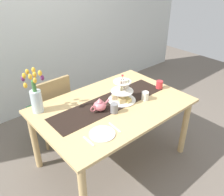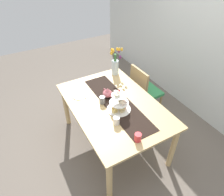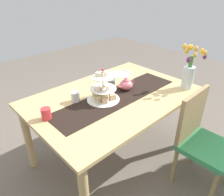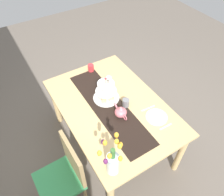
{
  "view_description": "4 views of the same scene",
  "coord_description": "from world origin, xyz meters",
  "px_view_note": "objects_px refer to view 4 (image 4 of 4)",
  "views": [
    {
      "loc": [
        -1.4,
        -1.61,
        2.07
      ],
      "look_at": [
        -0.0,
        0.01,
        0.83
      ],
      "focal_mm": 38.4,
      "sensor_mm": 36.0,
      "label": 1
    },
    {
      "loc": [
        1.75,
        -1.0,
        2.43
      ],
      "look_at": [
        -0.04,
        -0.0,
        0.82
      ],
      "focal_mm": 32.26,
      "sensor_mm": 36.0,
      "label": 2
    },
    {
      "loc": [
        1.23,
        1.29,
        1.72
      ],
      "look_at": [
        0.08,
        0.06,
        0.78
      ],
      "focal_mm": 34.12,
      "sensor_mm": 36.0,
      "label": 3
    },
    {
      "loc": [
        -1.37,
        0.85,
        2.58
      ],
      "look_at": [
        0.01,
        -0.0,
        0.86
      ],
      "focal_mm": 35.06,
      "sensor_mm": 36.0,
      "label": 4
    }
  ],
  "objects_px": {
    "teapot": "(121,112)",
    "mug_grey": "(126,103)",
    "chair_left": "(65,174)",
    "knife_left": "(148,108)",
    "tiered_cake_stand": "(106,93)",
    "mug_white_text": "(109,80)",
    "dining_table": "(112,111)",
    "fork_left": "(166,127)",
    "tulip_vase": "(113,160)",
    "mug_orange": "(91,68)",
    "dinner_plate_left": "(157,117)"
  },
  "relations": [
    {
      "from": "teapot",
      "to": "mug_grey",
      "type": "distance_m",
      "value": 0.15
    },
    {
      "from": "chair_left",
      "to": "knife_left",
      "type": "height_order",
      "value": "chair_left"
    },
    {
      "from": "tiered_cake_stand",
      "to": "mug_white_text",
      "type": "xyz_separation_m",
      "value": [
        0.2,
        -0.15,
        -0.04
      ]
    },
    {
      "from": "teapot",
      "to": "dining_table",
      "type": "bearing_deg",
      "value": 0.0
    },
    {
      "from": "fork_left",
      "to": "mug_white_text",
      "type": "height_order",
      "value": "mug_white_text"
    },
    {
      "from": "tiered_cake_stand",
      "to": "tulip_vase",
      "type": "bearing_deg",
      "value": 153.09
    },
    {
      "from": "chair_left",
      "to": "knife_left",
      "type": "relative_size",
      "value": 5.35
    },
    {
      "from": "dining_table",
      "to": "mug_grey",
      "type": "relative_size",
      "value": 16.65
    },
    {
      "from": "knife_left",
      "to": "fork_left",
      "type": "bearing_deg",
      "value": 180.0
    },
    {
      "from": "fork_left",
      "to": "mug_orange",
      "type": "distance_m",
      "value": 1.21
    },
    {
      "from": "fork_left",
      "to": "teapot",
      "type": "bearing_deg",
      "value": 40.63
    },
    {
      "from": "tulip_vase",
      "to": "knife_left",
      "type": "relative_size",
      "value": 2.65
    },
    {
      "from": "chair_left",
      "to": "knife_left",
      "type": "distance_m",
      "value": 1.1
    },
    {
      "from": "dining_table",
      "to": "mug_grey",
      "type": "distance_m",
      "value": 0.21
    },
    {
      "from": "knife_left",
      "to": "mug_white_text",
      "type": "relative_size",
      "value": 1.79
    },
    {
      "from": "mug_grey",
      "to": "chair_left",
      "type": "bearing_deg",
      "value": 106.06
    },
    {
      "from": "dinner_plate_left",
      "to": "mug_orange",
      "type": "relative_size",
      "value": 2.42
    },
    {
      "from": "tulip_vase",
      "to": "mug_orange",
      "type": "distance_m",
      "value": 1.39
    },
    {
      "from": "tulip_vase",
      "to": "mug_orange",
      "type": "bearing_deg",
      "value": -19.96
    },
    {
      "from": "knife_left",
      "to": "mug_orange",
      "type": "bearing_deg",
      "value": 14.47
    },
    {
      "from": "fork_left",
      "to": "mug_orange",
      "type": "relative_size",
      "value": 1.58
    },
    {
      "from": "tulip_vase",
      "to": "mug_white_text",
      "type": "xyz_separation_m",
      "value": [
        0.98,
        -0.54,
        -0.13
      ]
    },
    {
      "from": "tiered_cake_stand",
      "to": "tulip_vase",
      "type": "height_order",
      "value": "tulip_vase"
    },
    {
      "from": "fork_left",
      "to": "mug_orange",
      "type": "bearing_deg",
      "value": 11.04
    },
    {
      "from": "mug_white_text",
      "to": "tiered_cake_stand",
      "type": "bearing_deg",
      "value": 142.94
    },
    {
      "from": "tiered_cake_stand",
      "to": "dinner_plate_left",
      "type": "relative_size",
      "value": 1.32
    },
    {
      "from": "tiered_cake_stand",
      "to": "mug_orange",
      "type": "bearing_deg",
      "value": -8.53
    },
    {
      "from": "chair_left",
      "to": "mug_white_text",
      "type": "distance_m",
      "value": 1.17
    },
    {
      "from": "knife_left",
      "to": "teapot",
      "type": "bearing_deg",
      "value": 76.76
    },
    {
      "from": "knife_left",
      "to": "mug_white_text",
      "type": "height_order",
      "value": "mug_white_text"
    },
    {
      "from": "fork_left",
      "to": "knife_left",
      "type": "relative_size",
      "value": 0.88
    },
    {
      "from": "tiered_cake_stand",
      "to": "mug_orange",
      "type": "xyz_separation_m",
      "value": [
        0.53,
        -0.08,
        -0.04
      ]
    },
    {
      "from": "knife_left",
      "to": "mug_grey",
      "type": "xyz_separation_m",
      "value": [
        0.16,
        0.19,
        0.05
      ]
    },
    {
      "from": "mug_white_text",
      "to": "mug_orange",
      "type": "relative_size",
      "value": 1.0
    },
    {
      "from": "dining_table",
      "to": "knife_left",
      "type": "distance_m",
      "value": 0.41
    },
    {
      "from": "teapot",
      "to": "knife_left",
      "type": "xyz_separation_m",
      "value": [
        -0.07,
        -0.31,
        -0.06
      ]
    },
    {
      "from": "dining_table",
      "to": "mug_white_text",
      "type": "height_order",
      "value": "mug_white_text"
    },
    {
      "from": "tiered_cake_stand",
      "to": "mug_orange",
      "type": "height_order",
      "value": "tiered_cake_stand"
    },
    {
      "from": "fork_left",
      "to": "tulip_vase",
      "type": "bearing_deg",
      "value": 98.99
    },
    {
      "from": "fork_left",
      "to": "mug_grey",
      "type": "height_order",
      "value": "mug_grey"
    },
    {
      "from": "dining_table",
      "to": "tulip_vase",
      "type": "bearing_deg",
      "value": 148.63
    },
    {
      "from": "fork_left",
      "to": "mug_white_text",
      "type": "distance_m",
      "value": 0.88
    },
    {
      "from": "tulip_vase",
      "to": "dinner_plate_left",
      "type": "height_order",
      "value": "tulip_vase"
    },
    {
      "from": "dinner_plate_left",
      "to": "mug_white_text",
      "type": "bearing_deg",
      "value": 12.54
    },
    {
      "from": "dining_table",
      "to": "knife_left",
      "type": "xyz_separation_m",
      "value": [
        -0.24,
        -0.31,
        0.1
      ]
    },
    {
      "from": "dining_table",
      "to": "mug_grey",
      "type": "xyz_separation_m",
      "value": [
        -0.08,
        -0.12,
        0.15
      ]
    },
    {
      "from": "chair_left",
      "to": "mug_orange",
      "type": "distance_m",
      "value": 1.33
    },
    {
      "from": "chair_left",
      "to": "dinner_plate_left",
      "type": "bearing_deg",
      "value": -92.72
    },
    {
      "from": "teapot",
      "to": "fork_left",
      "type": "xyz_separation_m",
      "value": [
        -0.36,
        -0.31,
        -0.06
      ]
    },
    {
      "from": "chair_left",
      "to": "mug_white_text",
      "type": "xyz_separation_m",
      "value": [
        0.67,
        -0.91,
        0.3
      ]
    }
  ]
}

